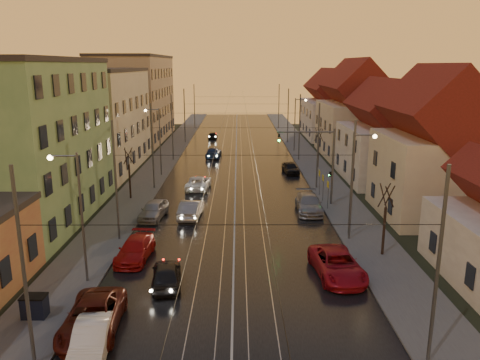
{
  "coord_description": "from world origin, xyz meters",
  "views": [
    {
      "loc": [
        0.3,
        -23.92,
        12.8
      ],
      "look_at": [
        0.47,
        18.56,
        2.3
      ],
      "focal_mm": 35.0,
      "sensor_mm": 36.0,
      "label": 1
    }
  ],
  "objects_px": {
    "street_lamp_0": "(76,205)",
    "driving_car_2": "(199,183)",
    "dumpster": "(35,307)",
    "traffic_light_mast": "(322,157)",
    "parked_left_2": "(135,249)",
    "driving_car_3": "(214,152)",
    "parked_left_0": "(92,339)",
    "driving_car_4": "(213,135)",
    "parked_left_1": "(93,317)",
    "parked_right_1": "(309,203)",
    "parked_left_3": "(153,210)",
    "street_lamp_3": "(297,119)",
    "driving_car_1": "(191,209)",
    "street_lamp_1": "(356,174)",
    "street_lamp_2": "(157,135)",
    "driving_car_0": "(166,274)",
    "parked_right_2": "(290,168)",
    "parked_right_0": "(337,264)"
  },
  "relations": [
    {
      "from": "driving_car_4",
      "to": "driving_car_2",
      "type": "bearing_deg",
      "value": 92.05
    },
    {
      "from": "street_lamp_3",
      "to": "parked_left_1",
      "type": "height_order",
      "value": "street_lamp_3"
    },
    {
      "from": "traffic_light_mast",
      "to": "driving_car_4",
      "type": "bearing_deg",
      "value": 106.78
    },
    {
      "from": "traffic_light_mast",
      "to": "parked_left_2",
      "type": "height_order",
      "value": "traffic_light_mast"
    },
    {
      "from": "parked_left_1",
      "to": "dumpster",
      "type": "relative_size",
      "value": 4.64
    },
    {
      "from": "parked_left_3",
      "to": "parked_left_1",
      "type": "bearing_deg",
      "value": -82.49
    },
    {
      "from": "street_lamp_0",
      "to": "street_lamp_2",
      "type": "xyz_separation_m",
      "value": [
        0.0,
        28.0,
        0.0
      ]
    },
    {
      "from": "driving_car_0",
      "to": "driving_car_1",
      "type": "distance_m",
      "value": 12.79
    },
    {
      "from": "parked_left_2",
      "to": "street_lamp_2",
      "type": "bearing_deg",
      "value": 99.36
    },
    {
      "from": "parked_right_2",
      "to": "parked_right_1",
      "type": "bearing_deg",
      "value": -96.86
    },
    {
      "from": "driving_car_1",
      "to": "parked_left_1",
      "type": "height_order",
      "value": "parked_left_1"
    },
    {
      "from": "parked_left_1",
      "to": "parked_right_1",
      "type": "height_order",
      "value": "parked_right_1"
    },
    {
      "from": "street_lamp_2",
      "to": "dumpster",
      "type": "relative_size",
      "value": 6.67
    },
    {
      "from": "parked_left_3",
      "to": "parked_right_1",
      "type": "relative_size",
      "value": 0.83
    },
    {
      "from": "driving_car_0",
      "to": "parked_right_1",
      "type": "height_order",
      "value": "parked_right_1"
    },
    {
      "from": "driving_car_1",
      "to": "parked_left_3",
      "type": "bearing_deg",
      "value": 8.37
    },
    {
      "from": "parked_left_3",
      "to": "parked_left_2",
      "type": "bearing_deg",
      "value": -80.83
    },
    {
      "from": "street_lamp_1",
      "to": "parked_left_3",
      "type": "bearing_deg",
      "value": 165.18
    },
    {
      "from": "parked_left_2",
      "to": "parked_left_3",
      "type": "height_order",
      "value": "parked_left_3"
    },
    {
      "from": "parked_left_2",
      "to": "dumpster",
      "type": "bearing_deg",
      "value": -111.03
    },
    {
      "from": "parked_left_3",
      "to": "parked_right_0",
      "type": "bearing_deg",
      "value": -33.23
    },
    {
      "from": "parked_left_3",
      "to": "street_lamp_3",
      "type": "bearing_deg",
      "value": 70.36
    },
    {
      "from": "driving_car_2",
      "to": "parked_right_1",
      "type": "relative_size",
      "value": 0.94
    },
    {
      "from": "driving_car_2",
      "to": "driving_car_4",
      "type": "bearing_deg",
      "value": -86.65
    },
    {
      "from": "driving_car_2",
      "to": "parked_left_0",
      "type": "relative_size",
      "value": 1.16
    },
    {
      "from": "street_lamp_1",
      "to": "dumpster",
      "type": "relative_size",
      "value": 6.67
    },
    {
      "from": "driving_car_3",
      "to": "parked_right_2",
      "type": "height_order",
      "value": "driving_car_3"
    },
    {
      "from": "parked_left_0",
      "to": "parked_left_2",
      "type": "distance_m",
      "value": 10.64
    },
    {
      "from": "street_lamp_0",
      "to": "driving_car_2",
      "type": "xyz_separation_m",
      "value": [
        5.22,
        21.85,
        -4.19
      ]
    },
    {
      "from": "driving_car_4",
      "to": "parked_left_1",
      "type": "xyz_separation_m",
      "value": [
        -2.64,
        -61.73,
        0.15
      ]
    },
    {
      "from": "parked_left_2",
      "to": "parked_left_3",
      "type": "distance_m",
      "value": 8.67
    },
    {
      "from": "driving_car_2",
      "to": "dumpster",
      "type": "height_order",
      "value": "driving_car_2"
    },
    {
      "from": "parked_left_2",
      "to": "parked_right_1",
      "type": "distance_m",
      "value": 16.84
    },
    {
      "from": "driving_car_0",
      "to": "parked_left_2",
      "type": "distance_m",
      "value": 4.72
    },
    {
      "from": "driving_car_2",
      "to": "parked_right_2",
      "type": "distance_m",
      "value": 12.83
    },
    {
      "from": "driving_car_1",
      "to": "driving_car_3",
      "type": "xyz_separation_m",
      "value": [
        0.59,
        26.81,
        -0.05
      ]
    },
    {
      "from": "street_lamp_0",
      "to": "driving_car_2",
      "type": "distance_m",
      "value": 22.85
    },
    {
      "from": "street_lamp_2",
      "to": "driving_car_4",
      "type": "xyz_separation_m",
      "value": [
        4.91,
        28.43,
        -4.26
      ]
    },
    {
      "from": "driving_car_0",
      "to": "parked_left_0",
      "type": "distance_m",
      "value": 7.16
    },
    {
      "from": "driving_car_3",
      "to": "parked_left_0",
      "type": "xyz_separation_m",
      "value": [
        -3.18,
        -46.35,
        -0.0
      ]
    },
    {
      "from": "street_lamp_1",
      "to": "dumpster",
      "type": "height_order",
      "value": "street_lamp_1"
    },
    {
      "from": "driving_car_1",
      "to": "parked_right_0",
      "type": "bearing_deg",
      "value": 135.4
    },
    {
      "from": "driving_car_2",
      "to": "parked_left_0",
      "type": "height_order",
      "value": "parked_left_0"
    },
    {
      "from": "street_lamp_2",
      "to": "parked_left_1",
      "type": "relative_size",
      "value": 1.44
    },
    {
      "from": "driving_car_2",
      "to": "parked_right_1",
      "type": "xyz_separation_m",
      "value": [
        10.48,
        -7.86,
        0.08
      ]
    },
    {
      "from": "street_lamp_3",
      "to": "driving_car_0",
      "type": "height_order",
      "value": "street_lamp_3"
    },
    {
      "from": "street_lamp_3",
      "to": "parked_left_0",
      "type": "xyz_separation_m",
      "value": [
        -15.47,
        -51.05,
        -4.17
      ]
    },
    {
      "from": "parked_right_1",
      "to": "parked_right_2",
      "type": "distance_m",
      "value": 15.22
    },
    {
      "from": "street_lamp_3",
      "to": "driving_car_4",
      "type": "xyz_separation_m",
      "value": [
        -13.3,
        12.43,
        -4.26
      ]
    },
    {
      "from": "driving_car_4",
      "to": "parked_left_1",
      "type": "distance_m",
      "value": 61.78
    }
  ]
}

